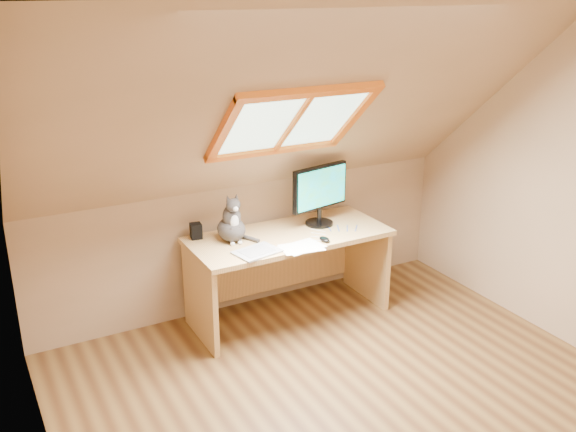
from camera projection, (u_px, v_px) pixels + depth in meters
ground at (375, 420)px, 3.84m from camera, size 3.50×3.50×0.00m
room_shell at (399, 198)px, 3.27m from camera, size 3.52×3.52×2.41m
desk at (285, 257)px, 4.94m from camera, size 1.51×0.66×0.69m
monitor at (320, 191)px, 4.91m from camera, size 0.51×0.22×0.47m
cat at (232, 224)px, 4.64m from camera, size 0.21×0.25×0.37m
desk_speaker at (196, 231)px, 4.71m from camera, size 0.09×0.09×0.12m
graphics_tablet at (257, 252)px, 4.48m from camera, size 0.35×0.28×0.01m
mouse at (325, 239)px, 4.67m from camera, size 0.07×0.11×0.03m
papers at (296, 248)px, 4.56m from camera, size 0.33×0.27×0.00m
cables at (334, 231)px, 4.86m from camera, size 0.51×0.26×0.01m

